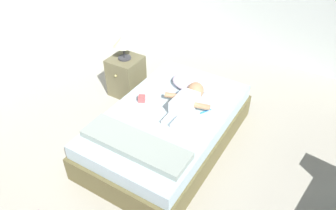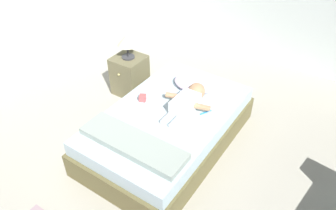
{
  "view_description": "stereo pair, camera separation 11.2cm",
  "coord_description": "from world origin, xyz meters",
  "px_view_note": "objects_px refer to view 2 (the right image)",
  "views": [
    {
      "loc": [
        1.42,
        -1.52,
        2.5
      ],
      "look_at": [
        0.09,
        0.65,
        0.52
      ],
      "focal_mm": 34.84,
      "sensor_mm": 36.0,
      "label": 1
    },
    {
      "loc": [
        1.51,
        -1.46,
        2.5
      ],
      "look_at": [
        0.09,
        0.65,
        0.52
      ],
      "focal_mm": 34.84,
      "sensor_mm": 36.0,
      "label": 2
    }
  ],
  "objects_px": {
    "pillow": "(194,83)",
    "baby": "(188,101)",
    "nightstand": "(130,75)",
    "bed": "(168,129)",
    "toy_block": "(143,98)",
    "lamp": "(127,41)",
    "toothbrush": "(207,112)"
  },
  "relations": [
    {
      "from": "bed",
      "to": "toy_block",
      "type": "distance_m",
      "value": 0.42
    },
    {
      "from": "bed",
      "to": "baby",
      "type": "xyz_separation_m",
      "value": [
        0.11,
        0.2,
        0.29
      ]
    },
    {
      "from": "baby",
      "to": "lamp",
      "type": "height_order",
      "value": "lamp"
    },
    {
      "from": "toothbrush",
      "to": "lamp",
      "type": "distance_m",
      "value": 1.34
    },
    {
      "from": "bed",
      "to": "toy_block",
      "type": "bearing_deg",
      "value": 176.24
    },
    {
      "from": "bed",
      "to": "baby",
      "type": "bearing_deg",
      "value": 61.46
    },
    {
      "from": "bed",
      "to": "lamp",
      "type": "bearing_deg",
      "value": 150.57
    },
    {
      "from": "pillow",
      "to": "toothbrush",
      "type": "relative_size",
      "value": 3.36
    },
    {
      "from": "baby",
      "to": "toothbrush",
      "type": "relative_size",
      "value": 4.7
    },
    {
      "from": "toy_block",
      "to": "pillow",
      "type": "bearing_deg",
      "value": 57.97
    },
    {
      "from": "pillow",
      "to": "baby",
      "type": "bearing_deg",
      "value": -70.0
    },
    {
      "from": "baby",
      "to": "toothbrush",
      "type": "bearing_deg",
      "value": 5.83
    },
    {
      "from": "pillow",
      "to": "lamp",
      "type": "distance_m",
      "value": 0.97
    },
    {
      "from": "nightstand",
      "to": "toy_block",
      "type": "height_order",
      "value": "nightstand"
    },
    {
      "from": "toy_block",
      "to": "bed",
      "type": "bearing_deg",
      "value": -3.76
    },
    {
      "from": "bed",
      "to": "nightstand",
      "type": "distance_m",
      "value": 1.09
    },
    {
      "from": "nightstand",
      "to": "toy_block",
      "type": "xyz_separation_m",
      "value": [
        0.61,
        -0.51,
        0.2
      ]
    },
    {
      "from": "nightstand",
      "to": "toy_block",
      "type": "distance_m",
      "value": 0.82
    },
    {
      "from": "baby",
      "to": "toothbrush",
      "type": "distance_m",
      "value": 0.22
    },
    {
      "from": "pillow",
      "to": "toothbrush",
      "type": "bearing_deg",
      "value": -43.52
    },
    {
      "from": "toothbrush",
      "to": "nightstand",
      "type": "bearing_deg",
      "value": 166.32
    },
    {
      "from": "baby",
      "to": "toy_block",
      "type": "xyz_separation_m",
      "value": [
        -0.45,
        -0.18,
        -0.04
      ]
    },
    {
      "from": "pillow",
      "to": "lamp",
      "type": "relative_size",
      "value": 1.51
    },
    {
      "from": "nightstand",
      "to": "pillow",
      "type": "bearing_deg",
      "value": 0.48
    },
    {
      "from": "pillow",
      "to": "nightstand",
      "type": "distance_m",
      "value": 0.96
    },
    {
      "from": "bed",
      "to": "baby",
      "type": "height_order",
      "value": "baby"
    },
    {
      "from": "baby",
      "to": "nightstand",
      "type": "relative_size",
      "value": 1.29
    },
    {
      "from": "nightstand",
      "to": "lamp",
      "type": "height_order",
      "value": "lamp"
    },
    {
      "from": "lamp",
      "to": "toothbrush",
      "type": "bearing_deg",
      "value": -13.68
    },
    {
      "from": "bed",
      "to": "toothbrush",
      "type": "bearing_deg",
      "value": 35.06
    },
    {
      "from": "pillow",
      "to": "lamp",
      "type": "bearing_deg",
      "value": -179.52
    },
    {
      "from": "baby",
      "to": "nightstand",
      "type": "xyz_separation_m",
      "value": [
        -1.06,
        0.33,
        -0.24
      ]
    }
  ]
}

